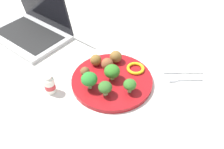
% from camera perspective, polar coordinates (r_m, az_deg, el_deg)
% --- Properties ---
extents(ground_plane, '(4.00, 4.00, 0.00)m').
position_cam_1_polar(ground_plane, '(0.85, 0.00, -1.77)').
color(ground_plane, silver).
extents(plate, '(0.28, 0.28, 0.02)m').
position_cam_1_polar(plate, '(0.85, 0.00, -1.39)').
color(plate, maroon).
rests_on(plate, ground_plane).
extents(broccoli_floret_back_left, '(0.04, 0.04, 0.05)m').
position_cam_1_polar(broccoli_floret_back_left, '(0.78, 4.18, -2.40)').
color(broccoli_floret_back_left, '#92C16D').
rests_on(broccoli_floret_back_left, plate).
extents(broccoli_floret_center, '(0.04, 0.04, 0.05)m').
position_cam_1_polar(broccoli_floret_center, '(0.77, -1.59, -3.06)').
color(broccoli_floret_center, '#A9CB79').
rests_on(broccoli_floret_center, plate).
extents(broccoli_floret_back_right, '(0.05, 0.05, 0.06)m').
position_cam_1_polar(broccoli_floret_back_right, '(0.79, -5.32, -1.10)').
color(broccoli_floret_back_right, '#92CF7F').
rests_on(broccoli_floret_back_right, plate).
extents(broccoli_floret_mid_left, '(0.05, 0.05, 0.06)m').
position_cam_1_polar(broccoli_floret_mid_left, '(0.82, -0.07, 0.89)').
color(broccoli_floret_mid_left, '#92D067').
rests_on(broccoli_floret_mid_left, plate).
extents(meatball_far_rim, '(0.03, 0.03, 0.03)m').
position_cam_1_polar(meatball_far_rim, '(0.85, -6.31, 0.71)').
color(meatball_far_rim, brown).
rests_on(meatball_far_rim, plate).
extents(meatball_center, '(0.04, 0.04, 0.04)m').
position_cam_1_polar(meatball_center, '(0.89, -3.78, 3.39)').
color(meatball_center, brown).
rests_on(meatball_center, plate).
extents(meatball_mid_right, '(0.04, 0.04, 0.04)m').
position_cam_1_polar(meatball_mid_right, '(0.90, 0.88, 4.18)').
color(meatball_mid_right, brown).
rests_on(meatball_mid_right, plate).
extents(meatball_front_left, '(0.04, 0.04, 0.04)m').
position_cam_1_polar(meatball_front_left, '(0.87, -1.10, 2.47)').
color(meatball_front_left, brown).
rests_on(meatball_front_left, plate).
extents(pepper_ring_back_right, '(0.07, 0.07, 0.01)m').
position_cam_1_polar(pepper_ring_back_right, '(0.88, 5.51, 1.44)').
color(pepper_ring_back_right, yellow).
rests_on(pepper_ring_back_right, plate).
extents(napkin, '(0.17, 0.13, 0.01)m').
position_cam_1_polar(napkin, '(0.91, 16.34, -0.31)').
color(napkin, white).
rests_on(napkin, ground_plane).
extents(fork, '(0.12, 0.02, 0.01)m').
position_cam_1_polar(fork, '(0.89, 16.16, -0.88)').
color(fork, silver).
rests_on(fork, napkin).
extents(knife, '(0.15, 0.02, 0.01)m').
position_cam_1_polar(knife, '(0.92, 15.75, 0.69)').
color(knife, white).
rests_on(knife, napkin).
extents(yogurt_bottle, '(0.04, 0.04, 0.07)m').
position_cam_1_polar(yogurt_bottle, '(0.83, -14.32, -2.36)').
color(yogurt_bottle, white).
rests_on(yogurt_bottle, ground_plane).
extents(laptop, '(0.39, 0.37, 0.21)m').
position_cam_1_polar(laptop, '(1.12, -17.95, 10.54)').
color(laptop, '#B6B6B6').
rests_on(laptop, ground_plane).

